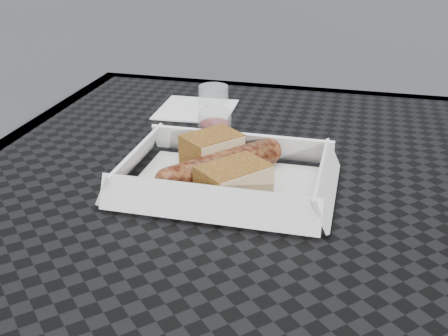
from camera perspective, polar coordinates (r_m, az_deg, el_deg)
name	(u,v)px	position (r m, az deg, el deg)	size (l,w,h in m)	color
patio_table	(268,233)	(0.73, 4.53, -6.57)	(0.80, 0.80, 0.74)	black
food_tray	(226,186)	(0.67, 0.21, -1.81)	(0.22, 0.15, 0.00)	white
bratwurst	(221,166)	(0.68, -0.26, 0.24)	(0.13, 0.15, 0.03)	brown
bread_near	(212,151)	(0.70, -1.23, 1.76)	(0.07, 0.05, 0.04)	olive
bread_far	(233,181)	(0.63, 0.97, -1.37)	(0.08, 0.05, 0.04)	olive
veg_garnish	(281,213)	(0.61, 5.79, -4.54)	(0.03, 0.03, 0.00)	#FC470A
napkin	(196,109)	(0.93, -2.84, 5.97)	(0.12, 0.12, 0.00)	white
condiment_cup_sauce	(215,121)	(0.84, -0.96, 4.83)	(0.05, 0.05, 0.03)	maroon
condiment_cup_empty	(213,95)	(0.95, -1.08, 7.45)	(0.05, 0.05, 0.03)	silver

